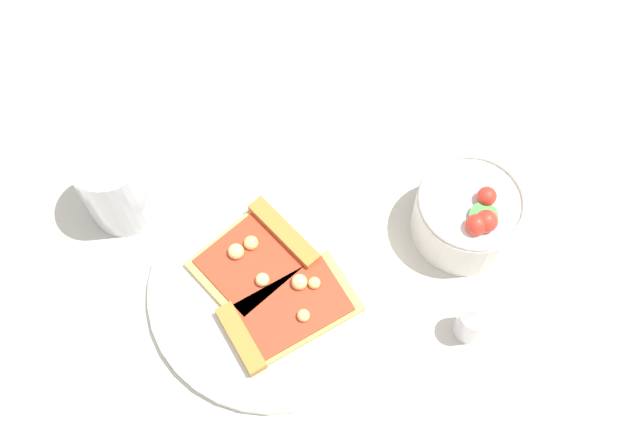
{
  "coord_description": "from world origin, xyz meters",
  "views": [
    {
      "loc": [
        0.22,
        -0.2,
        0.81
      ],
      "look_at": [
        0.01,
        0.11,
        0.03
      ],
      "focal_mm": 43.15,
      "sensor_mm": 36.0,
      "label": 1
    }
  ],
  "objects_px": {
    "pizza_slice_far": "(259,255)",
    "salad_bowl": "(469,213)",
    "paper_napkin": "(282,90)",
    "plate": "(274,288)",
    "pizza_slice_near": "(284,314)",
    "soda_glass": "(116,185)",
    "pepper_shaker": "(472,321)"
  },
  "relations": [
    {
      "from": "pizza_slice_far",
      "to": "paper_napkin",
      "type": "bearing_deg",
      "value": 119.95
    },
    {
      "from": "paper_napkin",
      "to": "pizza_slice_far",
      "type": "bearing_deg",
      "value": -60.05
    },
    {
      "from": "paper_napkin",
      "to": "pepper_shaker",
      "type": "distance_m",
      "value": 0.38
    },
    {
      "from": "soda_glass",
      "to": "salad_bowl",
      "type": "bearing_deg",
      "value": 30.65
    },
    {
      "from": "plate",
      "to": "salad_bowl",
      "type": "distance_m",
      "value": 0.23
    },
    {
      "from": "plate",
      "to": "pepper_shaker",
      "type": "bearing_deg",
      "value": 22.41
    },
    {
      "from": "pizza_slice_near",
      "to": "soda_glass",
      "type": "height_order",
      "value": "soda_glass"
    },
    {
      "from": "paper_napkin",
      "to": "pizza_slice_near",
      "type": "bearing_deg",
      "value": -53.62
    },
    {
      "from": "plate",
      "to": "soda_glass",
      "type": "height_order",
      "value": "soda_glass"
    },
    {
      "from": "pizza_slice_near",
      "to": "pizza_slice_far",
      "type": "xyz_separation_m",
      "value": [
        -0.06,
        0.04,
        0.0
      ]
    },
    {
      "from": "pizza_slice_far",
      "to": "soda_glass",
      "type": "bearing_deg",
      "value": -169.01
    },
    {
      "from": "pizza_slice_far",
      "to": "soda_glass",
      "type": "distance_m",
      "value": 0.18
    },
    {
      "from": "plate",
      "to": "soda_glass",
      "type": "distance_m",
      "value": 0.21
    },
    {
      "from": "soda_glass",
      "to": "paper_napkin",
      "type": "relative_size",
      "value": 0.82
    },
    {
      "from": "plate",
      "to": "pepper_shaker",
      "type": "xyz_separation_m",
      "value": [
        0.2,
        0.08,
        0.02
      ]
    },
    {
      "from": "pizza_slice_far",
      "to": "salad_bowl",
      "type": "distance_m",
      "value": 0.24
    },
    {
      "from": "salad_bowl",
      "to": "pepper_shaker",
      "type": "relative_size",
      "value": 1.94
    },
    {
      "from": "soda_glass",
      "to": "pepper_shaker",
      "type": "distance_m",
      "value": 0.42
    },
    {
      "from": "pizza_slice_far",
      "to": "soda_glass",
      "type": "relative_size",
      "value": 1.2
    },
    {
      "from": "plate",
      "to": "pizza_slice_near",
      "type": "xyz_separation_m",
      "value": [
        0.03,
        -0.02,
        0.01
      ]
    },
    {
      "from": "plate",
      "to": "soda_glass",
      "type": "bearing_deg",
      "value": -175.84
    },
    {
      "from": "pizza_slice_far",
      "to": "paper_napkin",
      "type": "xyz_separation_m",
      "value": [
        -0.12,
        0.2,
        -0.02
      ]
    },
    {
      "from": "pepper_shaker",
      "to": "pizza_slice_far",
      "type": "bearing_deg",
      "value": -164.61
    },
    {
      "from": "pizza_slice_far",
      "to": "salad_bowl",
      "type": "height_order",
      "value": "salad_bowl"
    },
    {
      "from": "pizza_slice_far",
      "to": "paper_napkin",
      "type": "relative_size",
      "value": 0.99
    },
    {
      "from": "pizza_slice_far",
      "to": "salad_bowl",
      "type": "bearing_deg",
      "value": 45.01
    },
    {
      "from": "pizza_slice_near",
      "to": "pizza_slice_far",
      "type": "relative_size",
      "value": 1.19
    },
    {
      "from": "pizza_slice_near",
      "to": "plate",
      "type": "bearing_deg",
      "value": 143.7
    },
    {
      "from": "pizza_slice_near",
      "to": "pepper_shaker",
      "type": "relative_size",
      "value": 2.53
    },
    {
      "from": "pizza_slice_far",
      "to": "salad_bowl",
      "type": "relative_size",
      "value": 1.09
    },
    {
      "from": "plate",
      "to": "salad_bowl",
      "type": "height_order",
      "value": "salad_bowl"
    },
    {
      "from": "soda_glass",
      "to": "pepper_shaker",
      "type": "bearing_deg",
      "value": 13.54
    }
  ]
}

